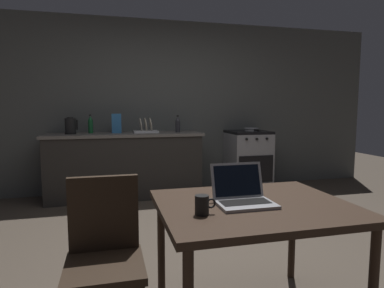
{
  "coord_description": "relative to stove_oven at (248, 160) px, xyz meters",
  "views": [
    {
      "loc": [
        -0.81,
        -2.7,
        1.27
      ],
      "look_at": [
        0.12,
        0.97,
        0.85
      ],
      "focal_mm": 30.89,
      "sensor_mm": 36.0,
      "label": 1
    }
  ],
  "objects": [
    {
      "name": "kitchen_counter",
      "position": [
        -1.87,
        0.0,
        0.0
      ],
      "size": [
        2.16,
        0.64,
        0.91
      ],
      "color": "#282623",
      "rests_on": "ground_plane"
    },
    {
      "name": "chair",
      "position": [
        -2.12,
        -2.96,
        0.06
      ],
      "size": [
        0.4,
        0.4,
        0.89
      ],
      "rotation": [
        0.0,
        0.0,
        -0.24
      ],
      "color": "#2D2116",
      "rests_on": "ground_plane"
    },
    {
      "name": "cereal_box",
      "position": [
        -1.98,
        0.02,
        0.59
      ],
      "size": [
        0.13,
        0.05,
        0.27
      ],
      "color": "#3372B2",
      "rests_on": "kitchen_counter"
    },
    {
      "name": "ground_plane",
      "position": [
        -1.27,
        -2.01,
        -0.45
      ],
      "size": [
        12.0,
        12.0,
        0.0
      ],
      "primitive_type": "plane",
      "color": "#473D33"
    },
    {
      "name": "laptop",
      "position": [
        -1.34,
        -2.98,
        0.31
      ],
      "size": [
        0.32,
        0.29,
        0.22
      ],
      "rotation": [
        0.0,
        0.0,
        -0.09
      ],
      "color": "#99999E",
      "rests_on": "dining_table"
    },
    {
      "name": "electric_kettle",
      "position": [
        -2.58,
        0.0,
        0.56
      ],
      "size": [
        0.17,
        0.15,
        0.23
      ],
      "color": "black",
      "rests_on": "kitchen_counter"
    },
    {
      "name": "dining_table",
      "position": [
        -1.27,
        -2.98,
        0.19
      ],
      "size": [
        1.1,
        0.9,
        0.72
      ],
      "color": "#332319",
      "rests_on": "ground_plane"
    },
    {
      "name": "bottle_b",
      "position": [
        -2.33,
        0.08,
        0.58
      ],
      "size": [
        0.07,
        0.07,
        0.26
      ],
      "color": "#19592D",
      "rests_on": "kitchen_counter"
    },
    {
      "name": "stove_oven",
      "position": [
        0.0,
        0.0,
        0.0
      ],
      "size": [
        0.6,
        0.62,
        0.91
      ],
      "color": "gray",
      "rests_on": "ground_plane"
    },
    {
      "name": "dish_rack",
      "position": [
        -1.57,
        0.0,
        0.5
      ],
      "size": [
        0.34,
        0.26,
        0.21
      ],
      "color": "silver",
      "rests_on": "kitchen_counter"
    },
    {
      "name": "bottle",
      "position": [
        -1.12,
        -0.05,
        0.57
      ],
      "size": [
        0.07,
        0.07,
        0.25
      ],
      "color": "#2D2D33",
      "rests_on": "kitchen_counter"
    },
    {
      "name": "back_wall",
      "position": [
        -0.97,
        0.35,
        0.83
      ],
      "size": [
        6.4,
        0.1,
        2.56
      ],
      "primitive_type": "cube",
      "color": "#4F5250",
      "rests_on": "ground_plane"
    },
    {
      "name": "coffee_mug",
      "position": [
        -1.62,
        -3.11,
        0.31
      ],
      "size": [
        0.11,
        0.07,
        0.1
      ],
      "color": "black",
      "rests_on": "dining_table"
    },
    {
      "name": "frying_pan",
      "position": [
        0.05,
        -0.03,
        0.48
      ],
      "size": [
        0.23,
        0.4,
        0.05
      ],
      "color": "gray",
      "rests_on": "stove_oven"
    }
  ]
}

